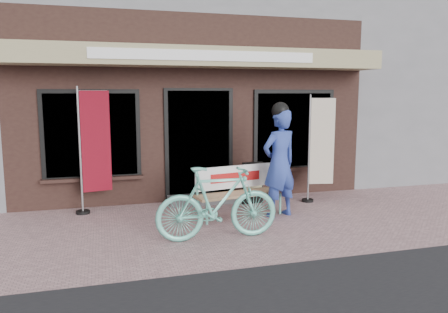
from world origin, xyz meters
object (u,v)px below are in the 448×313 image
object	(u,v)px
bench	(238,187)
nobori_cream	(320,147)
nobori_red	(93,148)
person	(279,161)
bicycle	(217,203)
menu_stand	(253,182)

from	to	relation	value
bench	nobori_cream	bearing A→B (deg)	4.92
nobori_red	bench	bearing A→B (deg)	-31.80
bench	person	distance (m)	0.84
bicycle	nobori_cream	size ratio (longest dim) A/B	0.86
person	menu_stand	world-z (taller)	person
bicycle	menu_stand	xyz separation A→B (m)	(1.18, 1.82, -0.13)
person	bench	bearing A→B (deg)	143.31
nobori_red	person	bearing A→B (deg)	-31.55
person	nobori_red	world-z (taller)	nobori_red
bench	menu_stand	xyz separation A→B (m)	(0.52, 0.70, -0.09)
bench	nobori_cream	world-z (taller)	nobori_cream
nobori_red	nobori_cream	distance (m)	4.21
bicycle	bench	bearing A→B (deg)	-29.29
nobori_red	menu_stand	bearing A→B (deg)	-15.04
nobori_cream	menu_stand	xyz separation A→B (m)	(-1.29, 0.20, -0.66)
person	menu_stand	size ratio (longest dim) A/B	2.44
person	nobori_red	size ratio (longest dim) A/B	0.88
bicycle	menu_stand	size ratio (longest dim) A/B	2.23
person	menu_stand	bearing A→B (deg)	81.33
person	nobori_cream	bearing A→B (deg)	15.13
nobori_red	nobori_cream	world-z (taller)	nobori_red
bicycle	nobori_red	size ratio (longest dim) A/B	0.81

